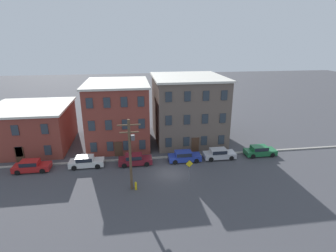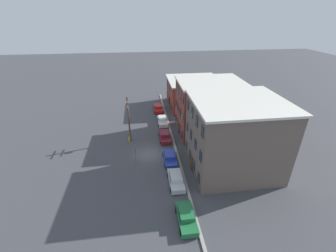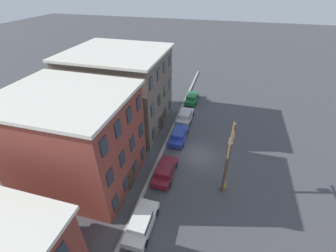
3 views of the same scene
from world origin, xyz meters
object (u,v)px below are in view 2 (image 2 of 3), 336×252
at_px(car_maroon, 165,136).
at_px(fire_hydrant, 129,139).
at_px(car_white, 162,120).
at_px(car_blue, 170,157).
at_px(car_silver, 176,179).
at_px(car_red, 158,108).
at_px(caution_sign, 135,152).
at_px(utility_pole, 129,117).
at_px(car_green, 186,216).

bearing_deg(car_maroon, fire_hydrant, -90.32).
bearing_deg(car_maroon, car_white, 177.44).
bearing_deg(car_blue, fire_hydrant, -137.00).
bearing_deg(car_silver, car_maroon, -179.19).
distance_m(car_maroon, car_blue, 6.67).
relative_size(car_red, car_silver, 1.00).
relative_size(car_red, caution_sign, 1.66).
distance_m(car_maroon, caution_sign, 8.10).
bearing_deg(car_blue, utility_pole, -139.47).
bearing_deg(car_maroon, car_green, 1.04).
height_order(car_green, utility_pole, utility_pole).
xyz_separation_m(car_red, car_white, (6.64, 0.29, 0.00)).
bearing_deg(car_green, utility_pole, -160.72).
relative_size(car_white, fire_hydrant, 4.58).
height_order(car_red, caution_sign, caution_sign).
height_order(car_white, caution_sign, caution_sign).
bearing_deg(utility_pole, fire_hydrant, -23.99).
distance_m(car_maroon, car_silver, 11.63).
relative_size(car_maroon, utility_pole, 0.54).
relative_size(car_red, car_green, 1.00).
bearing_deg(car_maroon, car_silver, 0.81).
bearing_deg(car_green, car_silver, -178.51).
bearing_deg(caution_sign, car_maroon, 140.66).
bearing_deg(car_white, car_blue, -1.08).
xyz_separation_m(car_blue, caution_sign, (-0.45, -5.13, 1.02)).
height_order(car_blue, car_green, same).
xyz_separation_m(car_maroon, fire_hydrant, (-0.04, -6.21, -0.27)).
bearing_deg(car_white, car_maroon, -2.56).
distance_m(car_white, car_green, 24.03).
height_order(car_maroon, car_silver, same).
bearing_deg(car_red, utility_pole, -25.77).
height_order(car_maroon, utility_pole, utility_pole).
distance_m(car_red, car_silver, 24.56).
bearing_deg(fire_hydrant, car_silver, 28.67).
distance_m(car_white, caution_sign, 13.65).
xyz_separation_m(car_maroon, car_blue, (6.67, 0.04, 0.00)).
height_order(car_blue, utility_pole, utility_pole).
xyz_separation_m(car_white, car_maroon, (6.29, -0.28, 0.00)).
xyz_separation_m(car_blue, fire_hydrant, (-6.70, -6.25, -0.27)).
xyz_separation_m(car_green, caution_sign, (-11.53, -5.41, 1.02)).
bearing_deg(fire_hydrant, car_green, 20.19).
bearing_deg(caution_sign, fire_hydrant, -169.82).
relative_size(car_white, utility_pole, 0.54).
bearing_deg(car_red, car_silver, 0.39).
xyz_separation_m(utility_pole, fire_hydrant, (0.40, -0.18, -4.08)).
relative_size(car_silver, car_green, 1.00).
bearing_deg(car_silver, car_white, 179.62).
height_order(car_red, car_green, same).
relative_size(car_maroon, fire_hydrant, 4.58).
distance_m(car_maroon, utility_pole, 7.15).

